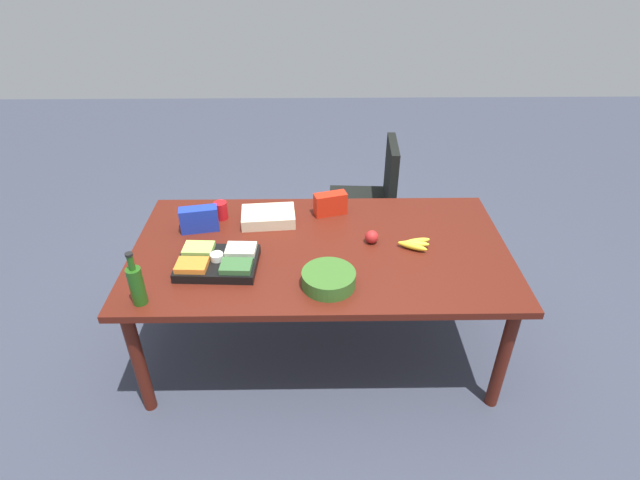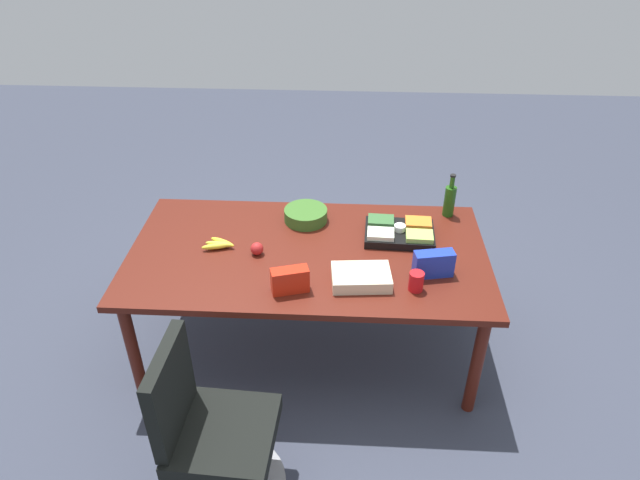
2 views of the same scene
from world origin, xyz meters
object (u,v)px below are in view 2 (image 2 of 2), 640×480
at_px(red_solo_cup, 416,281).
at_px(salad_bowl, 306,215).
at_px(sheet_cake, 361,277).
at_px(chip_bag_red, 290,280).
at_px(conference_table, 308,260).
at_px(veggie_tray, 399,232).
at_px(office_chair, 214,443).
at_px(apple_red, 257,249).
at_px(chip_bag_blue, 434,264).
at_px(wine_bottle, 450,200).
at_px(banana_bunch, 219,244).

distance_m(red_solo_cup, salad_bowl, 0.93).
bearing_deg(salad_bowl, sheet_cake, 119.20).
bearing_deg(salad_bowl, chip_bag_red, 87.55).
distance_m(conference_table, veggie_tray, 0.59).
bearing_deg(conference_table, veggie_tray, -162.05).
relative_size(office_chair, veggie_tray, 2.17).
bearing_deg(apple_red, chip_bag_blue, 171.72).
distance_m(chip_bag_red, sheet_cake, 0.39).
distance_m(conference_table, chip_bag_red, 0.41).
xyz_separation_m(conference_table, salad_bowl, (0.04, -0.34, 0.11)).
bearing_deg(red_solo_cup, wine_bottle, -109.33).
distance_m(salad_bowl, veggie_tray, 0.61).
bearing_deg(office_chair, banana_bunch, -82.00).
xyz_separation_m(banana_bunch, chip_bag_blue, (-1.24, 0.20, 0.05)).
relative_size(conference_table, banana_bunch, 10.63).
height_order(banana_bunch, salad_bowl, salad_bowl).
bearing_deg(chip_bag_red, office_chair, 65.50).
bearing_deg(office_chair, conference_table, -109.71).
height_order(chip_bag_red, veggie_tray, chip_bag_red).
bearing_deg(apple_red, veggie_tray, -165.09).
height_order(red_solo_cup, salad_bowl, red_solo_cup).
bearing_deg(sheet_cake, veggie_tray, -117.20).
bearing_deg(wine_bottle, salad_bowl, 7.37).
xyz_separation_m(chip_bag_blue, veggie_tray, (0.16, -0.37, -0.04)).
relative_size(office_chair, chip_bag_red, 4.70).
bearing_deg(red_solo_cup, banana_bunch, -16.53).
xyz_separation_m(office_chair, chip_bag_blue, (-1.09, -0.87, 0.47)).
distance_m(red_solo_cup, veggie_tray, 0.51).
xyz_separation_m(conference_table, chip_bag_blue, (-0.71, 0.19, 0.14)).
bearing_deg(chip_bag_blue, sheet_cake, 12.81).
xyz_separation_m(conference_table, apple_red, (0.29, 0.05, 0.11)).
bearing_deg(banana_bunch, red_solo_cup, 163.47).
height_order(conference_table, wine_bottle, wine_bottle).
height_order(salad_bowl, veggie_tray, veggie_tray).
relative_size(banana_bunch, salad_bowl, 0.73).
height_order(conference_table, chip_bag_blue, chip_bag_blue).
bearing_deg(banana_bunch, apple_red, 167.04).
height_order(red_solo_cup, veggie_tray, red_solo_cup).
bearing_deg(veggie_tray, red_solo_cup, 96.29).
height_order(office_chair, sheet_cake, office_chair).
xyz_separation_m(chip_bag_red, veggie_tray, (-0.62, -0.55, -0.03)).
height_order(veggie_tray, wine_bottle, wine_bottle).
height_order(chip_bag_red, red_solo_cup, chip_bag_red).
relative_size(office_chair, sheet_cake, 2.94).
bearing_deg(conference_table, wine_bottle, -152.45).
bearing_deg(sheet_cake, chip_bag_blue, -167.19).
distance_m(office_chair, red_solo_cup, 1.31).
xyz_separation_m(chip_bag_red, banana_bunch, (0.46, -0.38, -0.04)).
height_order(red_solo_cup, apple_red, red_solo_cup).
relative_size(banana_bunch, apple_red, 2.63).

